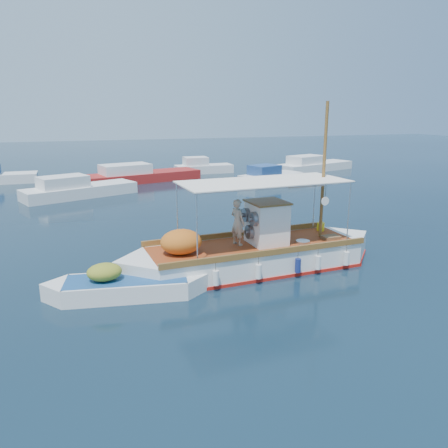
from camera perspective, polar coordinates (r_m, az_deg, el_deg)
name	(u,v)px	position (r m, az deg, el deg)	size (l,w,h in m)	color
ground	(255,266)	(17.50, 4.10, -5.56)	(160.00, 160.00, 0.00)	black
fishing_caique	(252,255)	(17.07, 3.71, -4.02)	(10.79, 3.40, 6.59)	white
dinghy	(125,288)	(15.09, -12.78, -8.14)	(5.45, 2.14, 1.34)	white
bg_boat_nw	(77,190)	(32.98, -18.68, 4.19)	(8.24, 5.15, 1.80)	silver
bg_boat_n	(139,176)	(38.84, -11.05, 6.16)	(10.48, 5.20, 1.80)	#A51E1B
bg_boat_ne	(270,178)	(37.44, 6.02, 6.04)	(6.15, 4.04, 1.80)	silver
bg_boat_e	(313,166)	(46.16, 11.51, 7.45)	(9.16, 5.14, 1.80)	silver
bg_boat_far_n	(202,168)	(43.60, -2.87, 7.31)	(5.64, 2.09, 1.80)	silver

